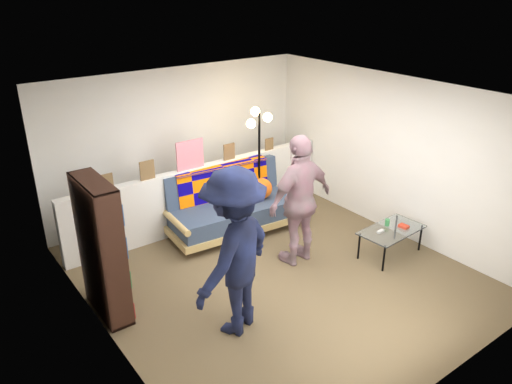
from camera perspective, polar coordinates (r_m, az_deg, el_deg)
ground at (r=6.80m, az=2.04°, el=-9.23°), size 5.00×5.00×0.00m
room_shell at (r=6.41m, az=-0.38°, el=5.30°), size 4.60×5.05×2.45m
half_wall_ledge at (r=7.88m, az=-6.09°, el=-0.40°), size 4.45×0.15×1.00m
ledge_decor at (r=7.51m, az=-7.71°, el=3.85°), size 2.97×0.02×0.45m
futon_sofa at (r=7.72m, az=-2.74°, el=-1.55°), size 2.11×1.14×0.88m
bookshelf at (r=5.95m, az=-17.18°, el=-6.78°), size 0.28×0.84×1.68m
coffee_table at (r=7.29m, az=15.24°, el=-4.30°), size 0.99×0.59×0.50m
floor_lamp at (r=7.87m, az=0.27°, el=5.84°), size 0.41×0.32×1.81m
person_left at (r=5.36m, az=-2.49°, el=-6.94°), size 1.42×1.15×1.92m
person_right at (r=6.69m, az=5.09°, el=-0.96°), size 1.10×0.52×1.83m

